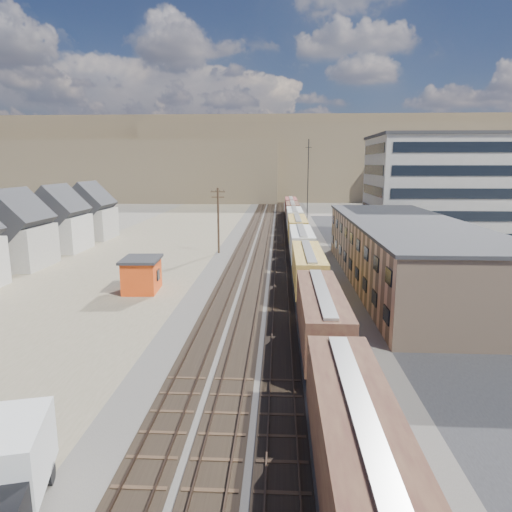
{
  "coord_description": "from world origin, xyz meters",
  "views": [
    {
      "loc": [
        0.76,
        -26.46,
        13.38
      ],
      "look_at": [
        -1.9,
        25.22,
        3.0
      ],
      "focal_mm": 32.0,
      "sensor_mm": 36.0,
      "label": 1
    }
  ],
  "objects_px": {
    "parked_car_blue": "(407,238)",
    "freight_train": "(299,235)",
    "box_truck": "(7,476)",
    "maintenance_shed": "(142,274)",
    "utility_pole_north": "(218,219)"
  },
  "relations": [
    {
      "from": "utility_pole_north",
      "to": "freight_train",
      "type": "bearing_deg",
      "value": 3.47
    },
    {
      "from": "freight_train",
      "to": "box_truck",
      "type": "height_order",
      "value": "freight_train"
    },
    {
      "from": "utility_pole_north",
      "to": "maintenance_shed",
      "type": "xyz_separation_m",
      "value": [
        -5.4,
        -21.75,
        -3.43
      ]
    },
    {
      "from": "utility_pole_north",
      "to": "parked_car_blue",
      "type": "height_order",
      "value": "utility_pole_north"
    },
    {
      "from": "utility_pole_north",
      "to": "box_truck",
      "type": "xyz_separation_m",
      "value": [
        -1.02,
        -53.59,
        -3.57
      ]
    },
    {
      "from": "parked_car_blue",
      "to": "freight_train",
      "type": "bearing_deg",
      "value": -177.86
    },
    {
      "from": "freight_train",
      "to": "utility_pole_north",
      "type": "height_order",
      "value": "utility_pole_north"
    },
    {
      "from": "box_truck",
      "to": "parked_car_blue",
      "type": "relative_size",
      "value": 1.27
    },
    {
      "from": "box_truck",
      "to": "maintenance_shed",
      "type": "height_order",
      "value": "maintenance_shed"
    },
    {
      "from": "freight_train",
      "to": "box_truck",
      "type": "bearing_deg",
      "value": -103.77
    },
    {
      "from": "freight_train",
      "to": "box_truck",
      "type": "relative_size",
      "value": 17.71
    },
    {
      "from": "box_truck",
      "to": "parked_car_blue",
      "type": "height_order",
      "value": "box_truck"
    },
    {
      "from": "utility_pole_north",
      "to": "box_truck",
      "type": "height_order",
      "value": "utility_pole_north"
    },
    {
      "from": "freight_train",
      "to": "parked_car_blue",
      "type": "bearing_deg",
      "value": 29.6
    },
    {
      "from": "freight_train",
      "to": "maintenance_shed",
      "type": "xyz_separation_m",
      "value": [
        -17.7,
        -22.49,
        -0.92
      ]
    }
  ]
}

